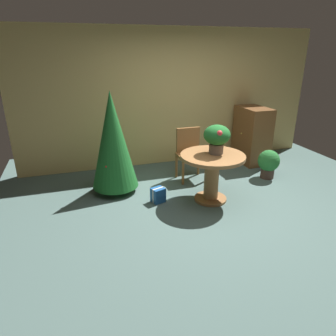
{
  "coord_description": "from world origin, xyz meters",
  "views": [
    {
      "loc": [
        -1.92,
        -3.54,
        2.2
      ],
      "look_at": [
        -0.78,
        0.06,
        0.72
      ],
      "focal_mm": 32.47,
      "sensor_mm": 36.0,
      "label": 1
    }
  ],
  "objects_px": {
    "round_dining_table": "(212,169)",
    "gift_box_blue": "(158,195)",
    "wooden_cabinet": "(252,135)",
    "wooden_chair_far": "(190,151)",
    "holiday_tree": "(113,141)",
    "potted_plant": "(269,163)",
    "flower_vase": "(217,136)"
  },
  "relations": [
    {
      "from": "flower_vase",
      "to": "wooden_chair_far",
      "type": "height_order",
      "value": "flower_vase"
    },
    {
      "from": "wooden_chair_far",
      "to": "wooden_cabinet",
      "type": "bearing_deg",
      "value": 15.87
    },
    {
      "from": "round_dining_table",
      "to": "gift_box_blue",
      "type": "relative_size",
      "value": 4.15
    },
    {
      "from": "holiday_tree",
      "to": "flower_vase",
      "type": "bearing_deg",
      "value": -27.17
    },
    {
      "from": "round_dining_table",
      "to": "wooden_cabinet",
      "type": "height_order",
      "value": "wooden_cabinet"
    },
    {
      "from": "flower_vase",
      "to": "potted_plant",
      "type": "height_order",
      "value": "flower_vase"
    },
    {
      "from": "round_dining_table",
      "to": "wooden_chair_far",
      "type": "xyz_separation_m",
      "value": [
        0.0,
        0.92,
        0.01
      ]
    },
    {
      "from": "flower_vase",
      "to": "wooden_chair_far",
      "type": "distance_m",
      "value": 1.0
    },
    {
      "from": "round_dining_table",
      "to": "wooden_cabinet",
      "type": "xyz_separation_m",
      "value": [
        1.52,
        1.35,
        0.05
      ]
    },
    {
      "from": "flower_vase",
      "to": "wooden_cabinet",
      "type": "relative_size",
      "value": 0.38
    },
    {
      "from": "gift_box_blue",
      "to": "potted_plant",
      "type": "relative_size",
      "value": 0.44
    },
    {
      "from": "holiday_tree",
      "to": "gift_box_blue",
      "type": "distance_m",
      "value": 1.11
    },
    {
      "from": "wooden_chair_far",
      "to": "wooden_cabinet",
      "type": "xyz_separation_m",
      "value": [
        1.52,
        0.43,
        0.04
      ]
    },
    {
      "from": "round_dining_table",
      "to": "wooden_cabinet",
      "type": "relative_size",
      "value": 0.85
    },
    {
      "from": "potted_plant",
      "to": "holiday_tree",
      "type": "bearing_deg",
      "value": 173.91
    },
    {
      "from": "flower_vase",
      "to": "wooden_chair_far",
      "type": "bearing_deg",
      "value": 94.39
    },
    {
      "from": "gift_box_blue",
      "to": "wooden_cabinet",
      "type": "bearing_deg",
      "value": 26.59
    },
    {
      "from": "wooden_chair_far",
      "to": "potted_plant",
      "type": "relative_size",
      "value": 1.75
    },
    {
      "from": "round_dining_table",
      "to": "gift_box_blue",
      "type": "xyz_separation_m",
      "value": [
        -0.8,
        0.19,
        -0.4
      ]
    },
    {
      "from": "gift_box_blue",
      "to": "wooden_cabinet",
      "type": "distance_m",
      "value": 2.64
    },
    {
      "from": "flower_vase",
      "to": "gift_box_blue",
      "type": "distance_m",
      "value": 1.25
    },
    {
      "from": "round_dining_table",
      "to": "flower_vase",
      "type": "bearing_deg",
      "value": 33.1
    },
    {
      "from": "wooden_cabinet",
      "to": "flower_vase",
      "type": "bearing_deg",
      "value": -138.12
    },
    {
      "from": "wooden_chair_far",
      "to": "gift_box_blue",
      "type": "distance_m",
      "value": 1.16
    },
    {
      "from": "wooden_chair_far",
      "to": "potted_plant",
      "type": "xyz_separation_m",
      "value": [
        1.36,
        -0.43,
        -0.23
      ]
    },
    {
      "from": "round_dining_table",
      "to": "potted_plant",
      "type": "distance_m",
      "value": 1.46
    },
    {
      "from": "wooden_chair_far",
      "to": "potted_plant",
      "type": "height_order",
      "value": "wooden_chair_far"
    },
    {
      "from": "flower_vase",
      "to": "round_dining_table",
      "type": "bearing_deg",
      "value": -146.9
    },
    {
      "from": "flower_vase",
      "to": "gift_box_blue",
      "type": "xyz_separation_m",
      "value": [
        -0.87,
        0.14,
        -0.89
      ]
    },
    {
      "from": "round_dining_table",
      "to": "holiday_tree",
      "type": "height_order",
      "value": "holiday_tree"
    },
    {
      "from": "holiday_tree",
      "to": "wooden_cabinet",
      "type": "bearing_deg",
      "value": 11.23
    },
    {
      "from": "round_dining_table",
      "to": "wooden_chair_far",
      "type": "bearing_deg",
      "value": 90.0
    }
  ]
}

